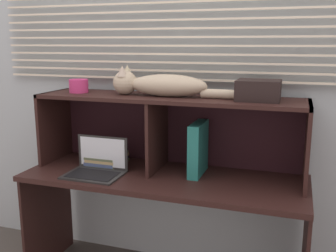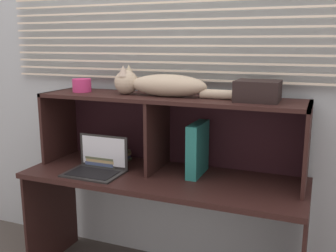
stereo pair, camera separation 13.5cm
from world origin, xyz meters
name	(u,v)px [view 2 (the right image)]	position (x,y,z in m)	size (l,w,h in m)	color
back_panel_with_blinds	(182,76)	(0.00, 0.55, 1.25)	(4.40, 0.08, 2.50)	#ABB9C0
desk	(162,195)	(0.00, 0.22, 0.58)	(1.63, 0.58, 0.70)	black
hutch_shelf_unit	(169,117)	(-0.01, 0.35, 1.02)	(1.58, 0.37, 0.45)	black
cat	(160,85)	(-0.05, 0.32, 1.22)	(0.80, 0.15, 0.18)	#BDAC92
laptop	(97,165)	(-0.38, 0.13, 0.74)	(0.33, 0.24, 0.21)	#262626
binder_upright	(198,149)	(0.18, 0.32, 0.86)	(0.06, 0.25, 0.31)	#21726D
book_stack	(109,158)	(-0.41, 0.32, 0.74)	(0.21, 0.24, 0.07)	#545F42
small_basket	(82,85)	(-0.59, 0.32, 1.19)	(0.12, 0.12, 0.08)	#CA3574
storage_box	(258,91)	(0.51, 0.32, 1.21)	(0.23, 0.20, 0.11)	black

